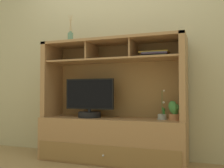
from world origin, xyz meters
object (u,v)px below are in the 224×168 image
at_px(media_console, 112,124).
at_px(diffuser_bottle, 70,38).
at_px(tv_monitor, 90,102).
at_px(magazine_stack_left, 155,55).
at_px(potted_fern, 174,111).
at_px(potted_orchid, 162,116).

xyz_separation_m(media_console, diffuser_bottle, (-0.53, -0.02, 1.02)).
relative_size(tv_monitor, diffuser_bottle, 1.73).
relative_size(tv_monitor, magazine_stack_left, 1.44).
xyz_separation_m(tv_monitor, diffuser_bottle, (-0.27, 0.03, 0.77)).
bearing_deg(media_console, tv_monitor, -169.89).
height_order(media_console, potted_fern, media_console).
relative_size(potted_fern, diffuser_bottle, 0.58).
height_order(magazine_stack_left, diffuser_bottle, diffuser_bottle).
bearing_deg(potted_orchid, magazine_stack_left, -168.72).
xyz_separation_m(media_console, magazine_stack_left, (0.48, -0.00, 0.76)).
bearing_deg(potted_fern, tv_monitor, -177.24).
distance_m(potted_fern, magazine_stack_left, 0.62).
bearing_deg(magazine_stack_left, potted_fern, 0.66).
bearing_deg(diffuser_bottle, magazine_stack_left, 0.90).
height_order(potted_orchid, magazine_stack_left, magazine_stack_left).
bearing_deg(media_console, potted_orchid, 1.17).
xyz_separation_m(media_console, potted_orchid, (0.56, 0.01, 0.11)).
bearing_deg(potted_fern, diffuser_bottle, -179.14).
distance_m(magazine_stack_left, diffuser_bottle, 1.05).
relative_size(tv_monitor, potted_fern, 2.97).
bearing_deg(potted_fern, media_console, 179.91).
distance_m(media_console, potted_fern, 0.70).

